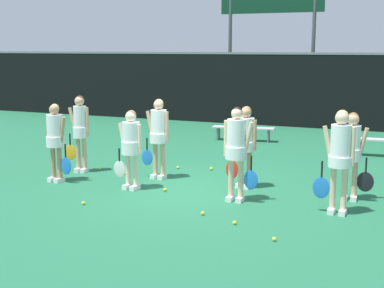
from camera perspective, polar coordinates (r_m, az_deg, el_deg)
name	(u,v)px	position (r m, az deg, el deg)	size (l,w,h in m)	color
ground_plane	(191,189)	(10.80, -0.15, -4.84)	(140.00, 140.00, 0.00)	#216642
fence_windscreen	(292,90)	(19.46, 10.63, 5.72)	(60.00, 0.08, 2.65)	black
scoreboard	(271,8)	(21.25, 8.47, 14.20)	(4.01, 0.15, 5.48)	#515156
bench_courtside	(382,142)	(14.79, 19.61, 0.24)	(1.73, 0.49, 0.46)	#B2B2B7
bench_far	(243,129)	(16.38, 5.49, 1.61)	(1.93, 0.60, 0.42)	#B2B2B7
player_0	(55,136)	(11.59, -14.36, 0.82)	(0.65, 0.38, 1.66)	tan
player_1	(131,143)	(10.69, -6.53, 0.13)	(0.66, 0.40, 1.60)	beige
player_2	(237,146)	(9.79, 4.79, -0.18)	(0.67, 0.40, 1.76)	beige
player_3	(340,152)	(9.33, 15.50, -0.83)	(0.67, 0.39, 1.79)	beige
player_4	(80,127)	(12.36, -11.85, 1.76)	(0.62, 0.33, 1.75)	tan
player_5	(158,132)	(11.51, -3.60, 1.33)	(0.66, 0.39, 1.73)	tan
player_6	(245,140)	(10.77, 5.71, 0.45)	(0.65, 0.39, 1.67)	tan
player_7	(352,149)	(10.28, 16.70, -0.52)	(0.65, 0.35, 1.65)	tan
tennis_ball_0	(83,203)	(9.95, -11.52, -6.19)	(0.06, 0.06, 0.06)	#CCE033
tennis_ball_1	(203,213)	(9.17, 1.14, -7.40)	(0.06, 0.06, 0.06)	#CCE033
tennis_ball_3	(165,190)	(10.66, -2.88, -4.88)	(0.07, 0.07, 0.07)	#CCE033
tennis_ball_4	(125,173)	(12.12, -7.18, -3.09)	(0.07, 0.07, 0.07)	#CCE033
tennis_ball_5	(100,169)	(12.63, -9.78, -2.61)	(0.07, 0.07, 0.07)	#CCE033
tennis_ball_6	(211,169)	(12.45, 2.07, -2.65)	(0.07, 0.07, 0.07)	#CCE033
tennis_ball_7	(235,223)	(8.72, 4.57, -8.37)	(0.07, 0.07, 0.07)	#CCE033
tennis_ball_8	(178,167)	(12.59, -1.52, -2.50)	(0.07, 0.07, 0.07)	#CCE033
tennis_ball_9	(274,239)	(8.08, 8.77, -9.99)	(0.07, 0.07, 0.07)	#CCE033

